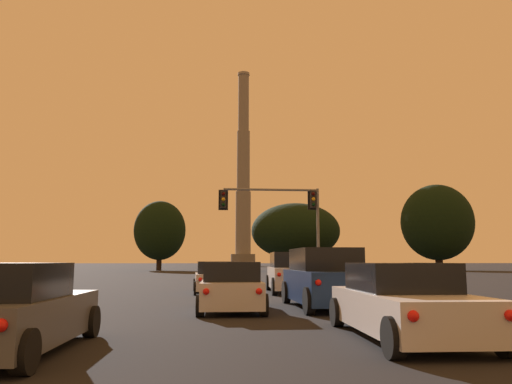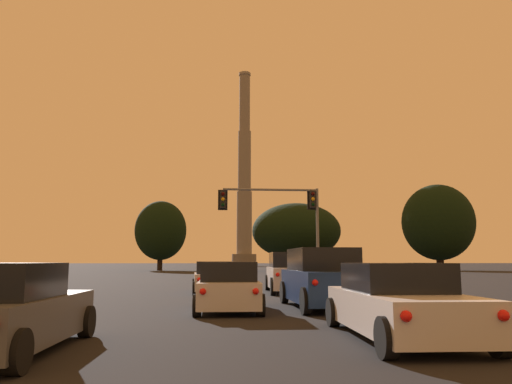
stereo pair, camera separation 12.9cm
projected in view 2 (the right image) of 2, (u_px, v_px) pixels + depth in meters
The scene contains 11 objects.
hatchback_center_lane_second at pixel (228, 288), 14.73m from camera, with size 1.96×4.13×1.44m.
hatchback_left_lane_third at pixel (4, 311), 7.97m from camera, with size 2.00×4.14×1.44m.
hatchback_center_lane_front at pixel (213, 278), 23.02m from camera, with size 2.05×4.16×1.44m.
suv_right_lane_second at pixel (323, 279), 15.70m from camera, with size 2.15×4.93×1.86m.
suv_right_lane_front at pixel (290, 273), 23.29m from camera, with size 2.32×4.98×1.86m.
sedan_right_lane_third at pixel (399, 303), 9.52m from camera, with size 2.10×4.75×1.43m.
traffic_light_overhead_right at pixel (284, 210), 30.36m from camera, with size 6.27×0.50×5.87m.
smokestack at pixel (244, 188), 135.24m from camera, with size 6.53×6.53×53.61m.
treeline_right_mid at pixel (438, 222), 77.48m from camera, with size 11.16×10.04×13.31m.
treeline_far_left at pixel (161, 230), 76.08m from camera, with size 7.82×7.04×10.56m.
treeline_center_left at pixel (296, 231), 73.18m from camera, with size 13.01×11.71×9.88m.
Camera 2 is at (-0.18, -1.27, 1.47)m, focal length 35.00 mm.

